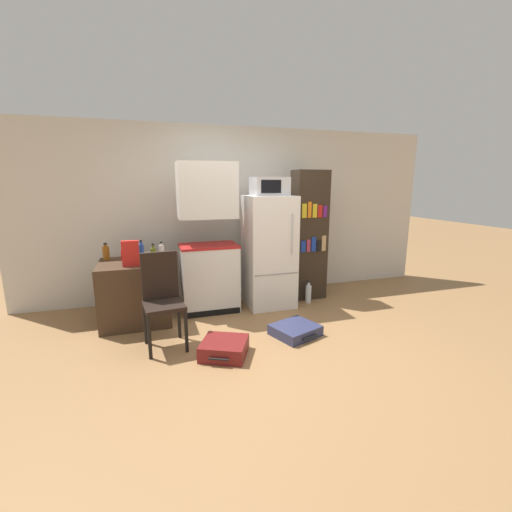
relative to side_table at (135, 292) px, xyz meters
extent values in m
plane|color=olive|center=(1.34, -1.22, -0.38)|extent=(24.00, 24.00, 0.00)
cube|color=beige|center=(1.54, 0.78, 0.88)|extent=(6.40, 0.10, 2.53)
cube|color=#422D1E|center=(0.00, 0.00, 0.00)|extent=(0.82, 0.76, 0.77)
cube|color=silver|center=(0.96, 0.13, 0.06)|extent=(0.75, 0.51, 0.88)
cube|color=#B21E1E|center=(0.96, 0.13, 0.51)|extent=(0.76, 0.52, 0.03)
cube|color=silver|center=(0.96, 0.13, 1.24)|extent=(0.75, 0.43, 0.72)
cube|color=black|center=(0.96, -0.13, -0.34)|extent=(0.72, 0.01, 0.08)
cube|color=white|center=(1.80, 0.08, 0.39)|extent=(0.65, 0.61, 1.55)
cube|color=gray|center=(1.80, -0.23, 0.14)|extent=(0.62, 0.01, 0.01)
cylinder|color=silver|center=(2.01, -0.24, 0.67)|extent=(0.02, 0.02, 0.54)
cube|color=#B7B7BC|center=(1.80, 0.08, 1.29)|extent=(0.47, 0.36, 0.25)
cube|color=black|center=(1.76, -0.11, 1.29)|extent=(0.27, 0.01, 0.17)
cube|color=#2D2319|center=(2.48, 0.22, 0.56)|extent=(0.49, 0.32, 1.90)
cube|color=#193899|center=(2.31, 0.05, 0.44)|extent=(0.07, 0.01, 0.17)
cube|color=#A33351|center=(2.39, 0.05, 0.44)|extent=(0.05, 0.01, 0.18)
cube|color=#193899|center=(2.48, 0.05, 0.46)|extent=(0.07, 0.01, 0.21)
cube|color=black|center=(2.56, 0.05, 0.44)|extent=(0.07, 0.01, 0.16)
cube|color=tan|center=(2.64, 0.05, 0.47)|extent=(0.07, 0.01, 0.23)
cube|color=gold|center=(2.31, 0.05, 0.95)|extent=(0.07, 0.01, 0.20)
cube|color=orange|center=(2.39, 0.05, 0.96)|extent=(0.05, 0.01, 0.22)
cube|color=gold|center=(2.48, 0.05, 0.95)|extent=(0.07, 0.01, 0.19)
cube|color=red|center=(2.56, 0.05, 0.94)|extent=(0.07, 0.01, 0.18)
cube|color=#661E75|center=(2.64, 0.05, 0.93)|extent=(0.06, 0.01, 0.17)
cylinder|color=white|center=(0.35, 0.13, 0.47)|extent=(0.07, 0.07, 0.17)
cylinder|color=white|center=(0.35, 0.13, 0.56)|extent=(0.03, 0.03, 0.03)
cylinder|color=black|center=(0.35, 0.13, 0.59)|extent=(0.04, 0.04, 0.02)
cylinder|color=#1E47A3|center=(0.11, 0.02, 0.49)|extent=(0.06, 0.06, 0.21)
cylinder|color=#1E47A3|center=(0.11, 0.02, 0.61)|extent=(0.03, 0.03, 0.04)
cylinder|color=black|center=(0.11, 0.02, 0.64)|extent=(0.03, 0.03, 0.02)
cylinder|color=brown|center=(-0.32, 0.22, 0.47)|extent=(0.08, 0.08, 0.17)
cylinder|color=brown|center=(-0.32, 0.22, 0.57)|extent=(0.04, 0.04, 0.03)
cylinder|color=black|center=(-0.32, 0.22, 0.59)|extent=(0.04, 0.04, 0.02)
cylinder|color=#566619|center=(0.24, -0.26, 0.49)|extent=(0.06, 0.06, 0.20)
cylinder|color=#566619|center=(0.24, -0.26, 0.61)|extent=(0.03, 0.03, 0.04)
cylinder|color=black|center=(0.24, -0.26, 0.64)|extent=(0.03, 0.03, 0.02)
cylinder|color=#AD1914|center=(-0.11, 0.11, 0.45)|extent=(0.07, 0.07, 0.13)
cylinder|color=#AD1914|center=(-0.11, 0.11, 0.53)|extent=(0.03, 0.03, 0.02)
cylinder|color=black|center=(-0.11, 0.11, 0.55)|extent=(0.04, 0.04, 0.01)
cylinder|color=silver|center=(0.18, 0.27, 0.41)|extent=(0.18, 0.18, 0.05)
cube|color=red|center=(-0.01, -0.22, 0.53)|extent=(0.19, 0.07, 0.30)
cylinder|color=black|center=(0.15, -1.06, -0.16)|extent=(0.04, 0.04, 0.45)
cylinder|color=black|center=(0.51, -1.02, -0.16)|extent=(0.04, 0.04, 0.45)
cylinder|color=black|center=(0.11, -0.70, -0.16)|extent=(0.04, 0.04, 0.45)
cylinder|color=black|center=(0.47, -0.66, -0.16)|extent=(0.04, 0.04, 0.45)
cube|color=black|center=(0.31, -0.86, 0.09)|extent=(0.44, 0.44, 0.04)
cube|color=black|center=(0.29, -0.68, 0.37)|extent=(0.38, 0.09, 0.51)
cube|color=navy|center=(1.75, -0.99, -0.33)|extent=(0.60, 0.57, 0.12)
cylinder|color=black|center=(1.83, -1.21, -0.33)|extent=(0.21, 0.09, 0.02)
cube|color=maroon|center=(0.87, -1.21, -0.31)|extent=(0.58, 0.57, 0.16)
cylinder|color=black|center=(0.76, -1.41, -0.31)|extent=(0.19, 0.10, 0.02)
cylinder|color=silver|center=(2.38, -0.03, -0.26)|extent=(0.08, 0.08, 0.26)
cylinder|color=silver|center=(2.38, -0.03, -0.10)|extent=(0.04, 0.04, 0.05)
cylinder|color=black|center=(2.38, -0.03, -0.07)|extent=(0.04, 0.04, 0.03)
camera|label=1|loc=(0.21, -4.35, 1.33)|focal=24.00mm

